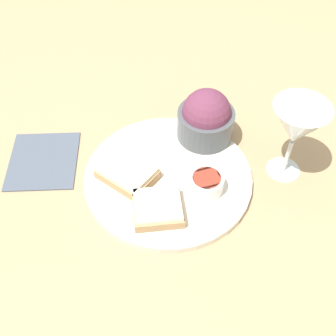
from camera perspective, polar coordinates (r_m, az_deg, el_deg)
name	(u,v)px	position (r m, az deg, el deg)	size (l,w,h in m)	color
ground_plane	(168,180)	(0.76, 0.00, -1.65)	(4.00, 4.00, 0.00)	tan
dinner_plate	(168,178)	(0.76, 0.00, -1.32)	(0.30, 0.30, 0.01)	silver
salad_bowl	(206,118)	(0.79, 5.16, 6.75)	(0.11, 0.11, 0.10)	#4C5156
sauce_ramekin	(206,183)	(0.72, 5.21, -1.97)	(0.06, 0.06, 0.03)	white
cheese_toast_near	(127,173)	(0.74, -5.52, -0.63)	(0.12, 0.11, 0.03)	tan
cheese_toast_far	(158,208)	(0.70, -1.38, -5.45)	(0.09, 0.09, 0.03)	tan
wine_glass	(297,127)	(0.73, 17.06, 5.35)	(0.10, 0.10, 0.15)	silver
napkin	(43,160)	(0.83, -16.56, 1.05)	(0.14, 0.16, 0.01)	#4C5666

